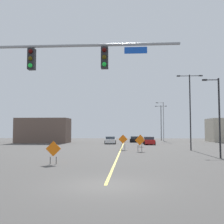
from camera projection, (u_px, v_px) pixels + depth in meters
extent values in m
plane|color=#4C4947|center=(105.00, 185.00, 12.49)|extent=(144.01, 144.01, 0.00)
cube|color=yellow|center=(124.00, 143.00, 52.32)|extent=(0.16, 80.01, 0.01)
cylinder|color=gray|center=(68.00, 46.00, 13.07)|extent=(10.89, 0.14, 0.14)
cube|color=black|center=(32.00, 59.00, 13.14)|extent=(0.34, 0.32, 1.05)
sphere|color=#3A0503|center=(31.00, 51.00, 13.00)|extent=(0.22, 0.22, 0.22)
sphere|color=#3C3106|center=(30.00, 58.00, 12.97)|extent=(0.22, 0.22, 0.22)
sphere|color=green|center=(30.00, 65.00, 12.95)|extent=(0.22, 0.22, 0.22)
cube|color=black|center=(105.00, 58.00, 12.91)|extent=(0.34, 0.32, 1.05)
sphere|color=#3A0503|center=(104.00, 50.00, 12.76)|extent=(0.22, 0.22, 0.22)
sphere|color=#3C3106|center=(104.00, 57.00, 12.74)|extent=(0.22, 0.22, 0.22)
sphere|color=green|center=(104.00, 64.00, 12.72)|extent=(0.22, 0.22, 0.22)
cube|color=#1447B7|center=(136.00, 50.00, 12.83)|extent=(1.10, 0.03, 0.32)
cylinder|color=gray|center=(164.00, 122.00, 60.78)|extent=(0.16, 0.16, 9.02)
cylinder|color=gray|center=(160.00, 103.00, 61.12)|extent=(1.48, 0.08, 0.08)
cube|color=#262628|center=(157.00, 103.00, 61.17)|extent=(0.44, 0.24, 0.14)
cylinder|color=black|center=(220.00, 118.00, 24.61)|extent=(0.16, 0.16, 7.44)
cylinder|color=black|center=(212.00, 80.00, 24.89)|extent=(1.27, 0.08, 0.08)
cube|color=#262628|center=(205.00, 80.00, 24.93)|extent=(0.44, 0.24, 0.14)
cylinder|color=black|center=(161.00, 123.00, 66.21)|extent=(0.16, 0.16, 8.72)
cylinder|color=black|center=(158.00, 106.00, 66.53)|extent=(1.24, 0.08, 0.08)
cube|color=#262628|center=(156.00, 106.00, 66.57)|extent=(0.44, 0.24, 0.14)
cylinder|color=black|center=(163.00, 106.00, 66.45)|extent=(1.24, 0.08, 0.08)
cube|color=#262628|center=(166.00, 106.00, 66.41)|extent=(0.44, 0.24, 0.14)
cylinder|color=black|center=(190.00, 112.00, 34.41)|extent=(0.16, 0.16, 9.83)
cylinder|color=black|center=(184.00, 76.00, 34.78)|extent=(1.43, 0.08, 0.08)
cube|color=#262628|center=(178.00, 76.00, 34.82)|extent=(0.44, 0.24, 0.14)
cylinder|color=black|center=(195.00, 76.00, 34.69)|extent=(1.43, 0.08, 0.08)
cube|color=#262628|center=(201.00, 76.00, 34.64)|extent=(0.44, 0.24, 0.14)
cube|color=orange|center=(140.00, 138.00, 41.86)|extent=(1.13, 0.27, 1.15)
cylinder|color=black|center=(139.00, 144.00, 41.76)|extent=(0.05, 0.05, 0.73)
cylinder|color=black|center=(142.00, 144.00, 41.83)|extent=(0.05, 0.05, 0.73)
cube|color=orange|center=(53.00, 149.00, 20.44)|extent=(1.18, 0.11, 1.18)
cylinder|color=black|center=(50.00, 160.00, 20.38)|extent=(0.05, 0.05, 0.56)
cylinder|color=black|center=(56.00, 160.00, 20.37)|extent=(0.05, 0.05, 0.56)
cube|color=orange|center=(140.00, 140.00, 32.51)|extent=(1.21, 0.09, 1.21)
cylinder|color=black|center=(138.00, 148.00, 32.47)|extent=(0.05, 0.05, 0.73)
cylinder|color=black|center=(142.00, 148.00, 32.42)|extent=(0.05, 0.05, 0.73)
cube|color=orange|center=(123.00, 139.00, 35.33)|extent=(1.22, 0.18, 1.22)
cylinder|color=black|center=(121.00, 147.00, 35.25)|extent=(0.05, 0.05, 0.75)
cylinder|color=black|center=(125.00, 147.00, 35.27)|extent=(0.05, 0.05, 0.75)
cube|color=red|center=(149.00, 142.00, 48.05)|extent=(1.93, 4.24, 0.74)
cube|color=#333D47|center=(149.00, 138.00, 47.89)|extent=(1.67, 1.98, 0.50)
cylinder|color=black|center=(153.00, 142.00, 49.47)|extent=(0.24, 0.65, 0.64)
cylinder|color=black|center=(143.00, 142.00, 49.52)|extent=(0.24, 0.65, 0.64)
cylinder|color=black|center=(155.00, 143.00, 46.56)|extent=(0.24, 0.65, 0.64)
cylinder|color=black|center=(145.00, 143.00, 46.61)|extent=(0.24, 0.65, 0.64)
cube|color=black|center=(134.00, 140.00, 57.59)|extent=(1.78, 4.31, 0.60)
cube|color=#333D47|center=(134.00, 137.00, 57.41)|extent=(1.60, 2.15, 0.49)
cylinder|color=black|center=(138.00, 140.00, 59.02)|extent=(0.22, 0.64, 0.64)
cylinder|color=black|center=(130.00, 140.00, 59.14)|extent=(0.22, 0.64, 0.64)
cylinder|color=black|center=(139.00, 141.00, 56.02)|extent=(0.22, 0.64, 0.64)
cylinder|color=black|center=(130.00, 141.00, 56.13)|extent=(0.22, 0.64, 0.64)
cube|color=white|center=(110.00, 141.00, 50.80)|extent=(2.10, 3.93, 0.74)
cube|color=#333D47|center=(110.00, 138.00, 51.03)|extent=(1.83, 2.30, 0.46)
cylinder|color=black|center=(105.00, 142.00, 49.46)|extent=(0.25, 0.65, 0.64)
cylinder|color=black|center=(115.00, 142.00, 49.42)|extent=(0.25, 0.65, 0.64)
cylinder|color=black|center=(106.00, 142.00, 52.14)|extent=(0.25, 0.65, 0.64)
cylinder|color=black|center=(115.00, 142.00, 52.11)|extent=(0.25, 0.65, 0.64)
cube|color=brown|center=(43.00, 130.00, 54.70)|extent=(10.52, 5.23, 5.03)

